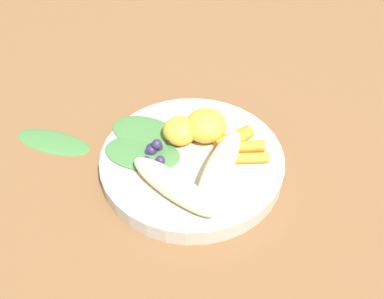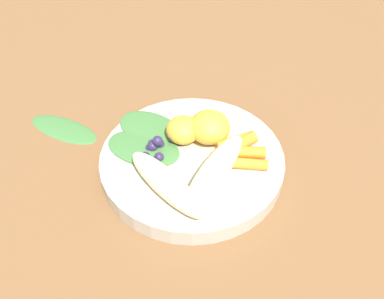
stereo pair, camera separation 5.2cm
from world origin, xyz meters
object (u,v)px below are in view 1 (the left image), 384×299
Objects in this scene: banana_peeled_left at (220,166)px; banana_peeled_right at (174,186)px; bowl at (192,161)px; kale_leaf_stray at (53,141)px; orange_segment_near at (180,131)px.

banana_peeled_left and banana_peeled_right have the same top height.
bowl reaches higher than kale_leaf_stray.
banana_peeled_left is at bearing 70.69° from banana_peeled_right.
kale_leaf_stray is at bearing 93.27° from banana_peeled_left.
bowl is at bearing 112.87° from banana_peeled_right.
banana_peeled_left reaches higher than bowl.
bowl is at bearing -113.30° from orange_segment_near.
kale_leaf_stray is (-0.09, 0.16, -0.04)m from orange_segment_near.
banana_peeled_left is 1.11× the size of kale_leaf_stray.
banana_peeled_right is at bearing -146.11° from orange_segment_near.
bowl is at bearing 68.04° from banana_peeled_left.
bowl is 0.04m from orange_segment_near.
banana_peeled_right is (-0.06, 0.03, 0.00)m from banana_peeled_left.
banana_peeled_right reaches higher than bowl.
bowl is 5.28× the size of orange_segment_near.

